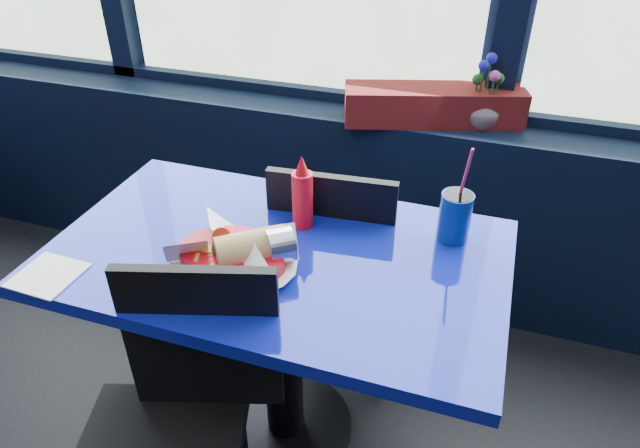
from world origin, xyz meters
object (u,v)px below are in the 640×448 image
Objects in this scene: chair_near_back at (343,260)px; chair_near_front at (177,413)px; soda_cup at (455,216)px; planter_box at (434,105)px; flower_vase at (484,106)px; near_table at (280,302)px; food_basket at (235,254)px; ketchup_bottle at (302,196)px.

chair_near_front is at bearing 68.52° from chair_near_back.
soda_cup reaches higher than chair_near_back.
planter_box is at bearing -113.03° from chair_near_back.
chair_near_back is at bearing -122.69° from flower_vase.
chair_near_front is 0.99× the size of chair_near_back.
planter_box reaches higher than chair_near_front.
near_table is at bearing 69.17° from chair_near_back.
chair_near_front is 0.86m from soda_cup.
food_basket is at bearing -127.05° from near_table.
chair_near_front is at bearing -107.14° from near_table.
flower_vase is (0.56, 1.24, 0.38)m from chair_near_front.
soda_cup is (0.34, -0.12, 0.32)m from chair_near_back.
planter_box reaches higher than food_basket.
ketchup_bottle is 0.75× the size of soda_cup.
near_table is at bearing -99.89° from ketchup_bottle.
food_basket is 0.59m from soda_cup.
planter_box is 0.17m from flower_vase.
food_basket is (-0.51, -0.96, -0.09)m from flower_vase.
flower_vase is at bearing -13.88° from planter_box.
soda_cup is (0.50, 0.30, 0.03)m from food_basket.
ketchup_bottle is at bearing -125.53° from planter_box.
flower_vase reaches higher than food_basket.
near_table is 0.25m from food_basket.
flower_vase reaches higher than planter_box.
chair_near_back is at bearing 55.71° from food_basket.
ketchup_bottle reaches higher than chair_near_front.
soda_cup is at bearing 25.64° from near_table.
near_table is 1.37× the size of chair_near_front.
chair_near_back is 0.39m from ketchup_bottle.
food_basket is 0.26m from ketchup_bottle.
food_basket is at bearing -112.40° from ketchup_bottle.
flower_vase reaches higher than soda_cup.
ketchup_bottle reaches higher than chair_near_back.
ketchup_bottle is (-0.41, -0.72, -0.03)m from flower_vase.
near_table is 0.54m from soda_cup.
soda_cup reaches higher than near_table.
planter_box is at bearing 57.53° from food_basket.
chair_near_front is at bearing -124.11° from planter_box.
chair_near_back is (0.21, 0.70, 0.00)m from chair_near_front.
ketchup_bottle reaches higher than planter_box.
ketchup_bottle is at bearing 58.05° from chair_near_front.
chair_near_front is (-0.12, -0.38, -0.07)m from near_table.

